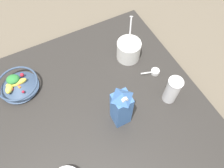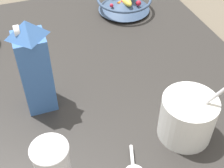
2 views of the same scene
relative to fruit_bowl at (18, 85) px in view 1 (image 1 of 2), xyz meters
name	(u,v)px [view 1 (image 1 of 2)]	position (x,y,z in m)	size (l,w,h in m)	color
ground_plane	(97,109)	(0.30, -0.27, -0.07)	(6.00, 6.00, 0.00)	#665B4C
countertop	(97,108)	(0.30, -0.27, -0.05)	(1.01, 1.01, 0.04)	#2D2B28
fruit_bowl	(18,85)	(0.00, 0.00, 0.00)	(0.20, 0.20, 0.08)	#384C6B
milk_carton	(121,107)	(0.38, -0.38, 0.09)	(0.07, 0.07, 0.25)	#3D6BB2
yogurt_tub	(129,49)	(0.59, -0.07, 0.03)	(0.13, 0.15, 0.21)	white
drinking_cup	(172,90)	(0.64, -0.39, 0.05)	(0.07, 0.07, 0.16)	white
measuring_scoop	(154,72)	(0.66, -0.23, -0.02)	(0.10, 0.05, 0.02)	white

